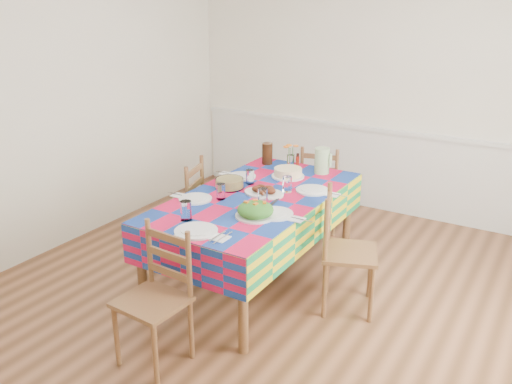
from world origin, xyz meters
TOP-DOWN VIEW (x-y plane):
  - room at (0.00, 0.00)m, footprint 4.58×5.08m
  - wainscot at (0.00, 2.48)m, footprint 4.41×0.06m
  - dining_table at (-0.30, 0.40)m, footprint 1.05×1.94m
  - setting_near_head at (-0.33, -0.37)m, footprint 0.48×0.32m
  - setting_left_near at (-0.60, 0.11)m, footprint 0.47×0.28m
  - setting_left_far at (-0.59, 0.68)m, footprint 0.47×0.28m
  - setting_right_near at (-0.03, 0.17)m, footprint 0.52×0.30m
  - setting_right_far at (-0.01, 0.68)m, footprint 0.51×0.29m
  - meat_platter at (-0.26, 0.45)m, footprint 0.34×0.24m
  - salad_platter at (-0.07, 0.02)m, footprint 0.29×0.29m
  - pasta_bowl at (-0.57, 0.43)m, footprint 0.23×0.23m
  - cake at (-0.30, 0.94)m, footprint 0.29×0.29m
  - serving_utensils at (-0.12, 0.29)m, footprint 0.15×0.33m
  - flower_vase at (-0.41, 1.20)m, footprint 0.14×0.12m
  - hot_sauce at (-0.35, 1.22)m, footprint 0.03×0.03m
  - green_pitcher at (-0.09, 1.20)m, footprint 0.13×0.13m
  - tea_pitcher at (-0.65, 1.18)m, footprint 0.10×0.10m
  - name_card at (-0.31, -0.55)m, footprint 0.08×0.02m
  - chair_near at (-0.29, -0.83)m, footprint 0.43×0.41m
  - chair_far at (-0.29, 1.62)m, footprint 0.47×0.46m
  - chair_left at (-1.07, 0.41)m, footprint 0.49×0.50m
  - chair_right at (0.48, 0.38)m, footprint 0.52×0.53m

SIDE VIEW (x-z plane):
  - chair_far at x=-0.29m, z-range -0.01..0.88m
  - chair_near at x=-0.29m, z-range -0.01..0.90m
  - chair_left at x=-1.07m, z-range -0.01..0.92m
  - chair_right at x=0.48m, z-range -0.01..0.93m
  - wainscot at x=0.00m, z-range 0.03..0.95m
  - dining_table at x=-0.30m, z-range 0.29..1.05m
  - serving_utensils at x=-0.12m, z-range 0.76..0.76m
  - name_card at x=-0.31m, z-range 0.76..0.77m
  - meat_platter at x=-0.26m, z-range 0.75..0.81m
  - setting_left_far at x=-0.59m, z-range 0.72..0.85m
  - setting_left_near at x=-0.60m, z-range 0.72..0.85m
  - setting_right_far at x=-0.01m, z-range 0.72..0.85m
  - setting_right_near at x=-0.03m, z-range 0.72..0.85m
  - setting_near_head at x=-0.33m, z-range 0.72..0.86m
  - cake at x=-0.30m, z-range 0.75..0.83m
  - pasta_bowl at x=-0.57m, z-range 0.76..0.84m
  - salad_platter at x=-0.07m, z-range 0.74..0.86m
  - hot_sauce at x=-0.35m, z-range 0.76..0.89m
  - flower_vase at x=-0.41m, z-range 0.74..0.97m
  - tea_pitcher at x=-0.65m, z-range 0.76..0.96m
  - green_pitcher at x=-0.09m, z-range 0.76..0.98m
  - room at x=0.00m, z-range -0.04..2.74m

